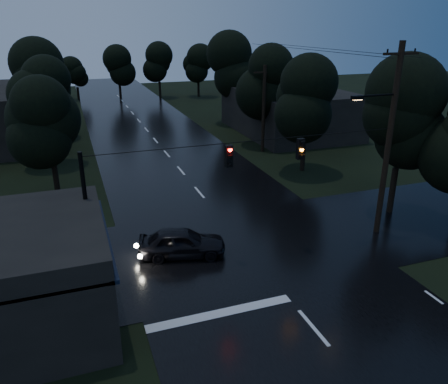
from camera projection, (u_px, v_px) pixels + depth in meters
main_road at (167, 154)px, 38.42m from camera, size 12.00×120.00×0.02m
cross_street at (244, 245)px, 22.61m from camera, size 60.00×9.00×0.02m
building_far_right at (289, 111)px, 45.54m from camera, size 10.00×14.00×4.40m
building_far_left at (0, 115)px, 41.91m from camera, size 10.00×16.00×5.00m
utility_pole_main at (388, 139)px, 22.16m from camera, size 3.50×0.30×10.00m
utility_pole_far at (264, 108)px, 37.87m from camera, size 2.00×0.30×7.50m
anchor_pole_left at (88, 221)px, 18.29m from camera, size 0.18×0.18×6.00m
span_signals at (265, 152)px, 20.01m from camera, size 15.00×0.37×1.12m
tree_corner_near at (404, 114)px, 24.46m from camera, size 4.48×4.48×9.44m
tree_left_a at (47, 120)px, 26.68m from camera, size 3.92×3.92×8.26m
tree_left_b at (40, 95)px, 33.38m from camera, size 4.20×4.20×8.85m
tree_left_c at (37, 77)px, 41.84m from camera, size 4.48×4.48×9.44m
tree_right_a at (307, 98)px, 32.19m from camera, size 4.20×4.20×8.85m
tree_right_b at (268, 80)px, 39.27m from camera, size 4.48×4.48×9.44m
tree_right_c at (235, 66)px, 48.11m from camera, size 4.76×4.76×10.03m
car at (182, 242)px, 21.35m from camera, size 4.53×2.70×1.44m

